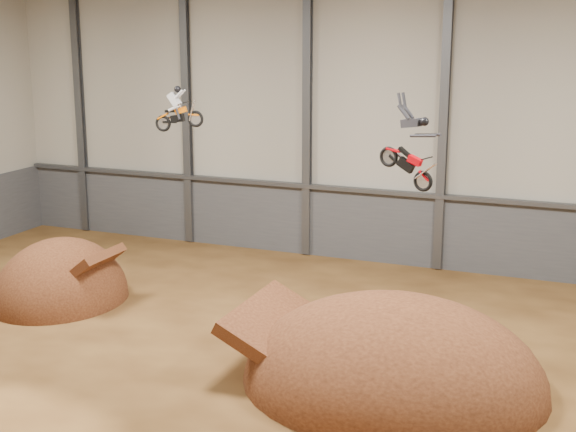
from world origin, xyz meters
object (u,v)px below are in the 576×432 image
(takeoff_ramp, at_px, (62,300))
(fmx_rider_b, at_px, (402,141))
(landing_ramp, at_px, (392,384))
(fmx_rider_a, at_px, (180,106))

(takeoff_ramp, height_order, fmx_rider_b, fmx_rider_b)
(landing_ramp, relative_size, fmx_rider_b, 3.49)
(takeoff_ramp, distance_m, fmx_rider_b, 16.56)
(takeoff_ramp, distance_m, fmx_rider_a, 9.67)
(takeoff_ramp, relative_size, fmx_rider_a, 2.96)
(takeoff_ramp, bearing_deg, landing_ramp, -10.24)
(takeoff_ramp, height_order, landing_ramp, landing_ramp)
(takeoff_ramp, relative_size, fmx_rider_b, 2.18)
(takeoff_ramp, xyz_separation_m, fmx_rider_b, (14.66, -0.87, 7.65))
(takeoff_ramp, relative_size, landing_ramp, 0.62)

